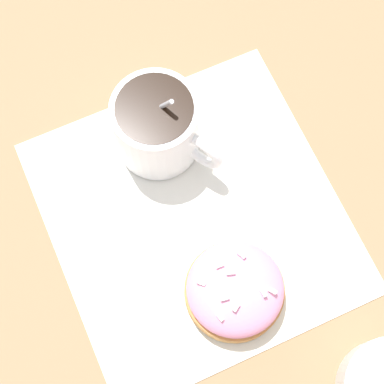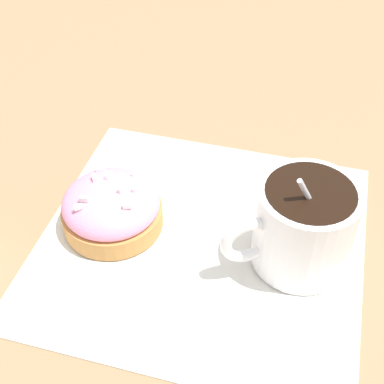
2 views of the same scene
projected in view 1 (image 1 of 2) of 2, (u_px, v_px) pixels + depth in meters
ground_plane at (195, 217)px, 0.59m from camera, size 3.00×3.00×0.00m
paper_napkin at (195, 216)px, 0.58m from camera, size 0.27×0.26×0.00m
coffee_cup at (162, 124)px, 0.57m from camera, size 0.10×0.08×0.09m
frosted_pastry at (238, 288)px, 0.54m from camera, size 0.09×0.09×0.05m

